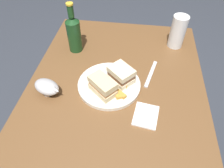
{
  "coord_description": "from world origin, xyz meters",
  "views": [
    {
      "loc": [
        0.58,
        0.07,
        1.39
      ],
      "look_at": [
        -0.01,
        -0.01,
        0.75
      ],
      "focal_mm": 33.27,
      "sensor_mm": 36.0,
      "label": 1
    }
  ],
  "objects_px": {
    "gravy_boat": "(47,87)",
    "fork": "(151,74)",
    "cider_bottle": "(74,33)",
    "napkin": "(146,116)",
    "plate": "(109,85)",
    "pint_glass": "(177,34)",
    "sandwich_half_right": "(121,75)",
    "sandwich_half_left": "(103,86)"
  },
  "relations": [
    {
      "from": "cider_bottle",
      "to": "napkin",
      "type": "height_order",
      "value": "cider_bottle"
    },
    {
      "from": "plate",
      "to": "gravy_boat",
      "type": "height_order",
      "value": "gravy_boat"
    },
    {
      "from": "napkin",
      "to": "cider_bottle",
      "type": "bearing_deg",
      "value": -135.01
    },
    {
      "from": "pint_glass",
      "to": "sandwich_half_left",
      "type": "bearing_deg",
      "value": -39.13
    },
    {
      "from": "sandwich_half_left",
      "to": "cider_bottle",
      "type": "distance_m",
      "value": 0.35
    },
    {
      "from": "pint_glass",
      "to": "gravy_boat",
      "type": "relative_size",
      "value": 1.23
    },
    {
      "from": "plate",
      "to": "fork",
      "type": "distance_m",
      "value": 0.21
    },
    {
      "from": "sandwich_half_right",
      "to": "gravy_boat",
      "type": "distance_m",
      "value": 0.31
    },
    {
      "from": "sandwich_half_left",
      "to": "sandwich_half_right",
      "type": "xyz_separation_m",
      "value": [
        -0.08,
        0.07,
        -0.0
      ]
    },
    {
      "from": "sandwich_half_left",
      "to": "cider_bottle",
      "type": "height_order",
      "value": "cider_bottle"
    },
    {
      "from": "sandwich_half_left",
      "to": "napkin",
      "type": "height_order",
      "value": "sandwich_half_left"
    },
    {
      "from": "plate",
      "to": "napkin",
      "type": "relative_size",
      "value": 2.46
    },
    {
      "from": "napkin",
      "to": "sandwich_half_left",
      "type": "bearing_deg",
      "value": -115.18
    },
    {
      "from": "sandwich_half_right",
      "to": "napkin",
      "type": "height_order",
      "value": "sandwich_half_right"
    },
    {
      "from": "plate",
      "to": "pint_glass",
      "type": "relative_size",
      "value": 1.62
    },
    {
      "from": "napkin",
      "to": "pint_glass",
      "type": "bearing_deg",
      "value": 163.82
    },
    {
      "from": "plate",
      "to": "sandwich_half_right",
      "type": "height_order",
      "value": "sandwich_half_right"
    },
    {
      "from": "sandwich_half_left",
      "to": "napkin",
      "type": "bearing_deg",
      "value": 64.82
    },
    {
      "from": "pint_glass",
      "to": "napkin",
      "type": "xyz_separation_m",
      "value": [
        0.48,
        -0.14,
        -0.07
      ]
    },
    {
      "from": "plate",
      "to": "fork",
      "type": "height_order",
      "value": "plate"
    },
    {
      "from": "gravy_boat",
      "to": "cider_bottle",
      "type": "relative_size",
      "value": 0.54
    },
    {
      "from": "gravy_boat",
      "to": "cider_bottle",
      "type": "xyz_separation_m",
      "value": [
        -0.31,
        0.04,
        0.06
      ]
    },
    {
      "from": "cider_bottle",
      "to": "sandwich_half_left",
      "type": "bearing_deg",
      "value": 33.58
    },
    {
      "from": "sandwich_half_left",
      "to": "cider_bottle",
      "type": "relative_size",
      "value": 0.51
    },
    {
      "from": "napkin",
      "to": "fork",
      "type": "bearing_deg",
      "value": 175.89
    },
    {
      "from": "pint_glass",
      "to": "gravy_boat",
      "type": "height_order",
      "value": "pint_glass"
    },
    {
      "from": "gravy_boat",
      "to": "fork",
      "type": "distance_m",
      "value": 0.46
    },
    {
      "from": "pint_glass",
      "to": "cider_bottle",
      "type": "xyz_separation_m",
      "value": [
        0.11,
        -0.51,
        0.03
      ]
    },
    {
      "from": "gravy_boat",
      "to": "sandwich_half_left",
      "type": "bearing_deg",
      "value": 96.12
    },
    {
      "from": "plate",
      "to": "cider_bottle",
      "type": "relative_size",
      "value": 1.08
    },
    {
      "from": "sandwich_half_left",
      "to": "sandwich_half_right",
      "type": "distance_m",
      "value": 0.1
    },
    {
      "from": "pint_glass",
      "to": "napkin",
      "type": "distance_m",
      "value": 0.5
    },
    {
      "from": "gravy_boat",
      "to": "cider_bottle",
      "type": "distance_m",
      "value": 0.32
    },
    {
      "from": "pint_glass",
      "to": "sandwich_half_right",
      "type": "bearing_deg",
      "value": -38.63
    },
    {
      "from": "sandwich_half_left",
      "to": "gravy_boat",
      "type": "xyz_separation_m",
      "value": [
        0.02,
        -0.23,
        -0.01
      ]
    },
    {
      "from": "gravy_boat",
      "to": "fork",
      "type": "xyz_separation_m",
      "value": [
        -0.17,
        0.43,
        -0.04
      ]
    },
    {
      "from": "gravy_boat",
      "to": "cider_bottle",
      "type": "bearing_deg",
      "value": 173.01
    },
    {
      "from": "sandwich_half_right",
      "to": "pint_glass",
      "type": "xyz_separation_m",
      "value": [
        -0.32,
        0.25,
        0.02
      ]
    },
    {
      "from": "pint_glass",
      "to": "gravy_boat",
      "type": "xyz_separation_m",
      "value": [
        0.42,
        -0.55,
        -0.03
      ]
    },
    {
      "from": "sandwich_half_left",
      "to": "pint_glass",
      "type": "xyz_separation_m",
      "value": [
        -0.39,
        0.32,
        0.02
      ]
    },
    {
      "from": "sandwich_half_left",
      "to": "napkin",
      "type": "distance_m",
      "value": 0.21
    },
    {
      "from": "napkin",
      "to": "fork",
      "type": "relative_size",
      "value": 0.61
    }
  ]
}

